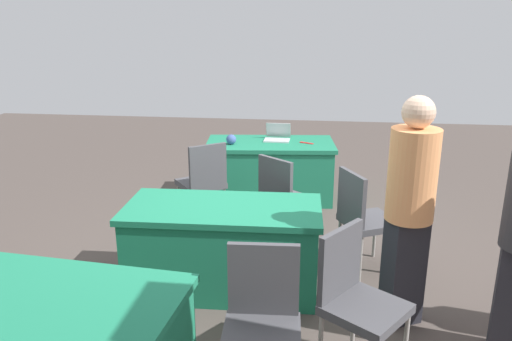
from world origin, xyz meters
name	(u,v)px	position (x,y,z in m)	size (l,w,h in m)	color
ground_plane	(257,270)	(0.00, 0.00, 0.00)	(14.40, 14.40, 0.00)	#4C423D
table_foreground	(270,170)	(0.08, -1.96, 0.37)	(1.66, 0.99, 0.73)	#1E7A56
table_mid_right	(223,247)	(0.24, 0.30, 0.37)	(1.64, 0.83, 0.73)	#1E7A56
chair_near_front	(262,319)	(-0.23, 1.59, 0.56)	(0.47, 0.47, 0.97)	#9E9993
chair_tucked_left	(203,179)	(0.70, -0.93, 0.55)	(0.62, 0.62, 0.96)	#9E9993
chair_tucked_right	(363,215)	(-0.93, -0.14, 0.54)	(0.59, 0.59, 0.94)	#9E9993
chair_aisle	(356,295)	(-0.78, 1.27, 0.57)	(0.61, 0.61, 0.98)	#9E9993
chair_back_row	(284,196)	(-0.21, -0.51, 0.55)	(0.62, 0.62, 0.96)	#9E9993
person_attendee_standing	(410,202)	(-1.17, 0.64, 0.96)	(0.46, 0.46, 1.72)	#26262D
laptop_silver	(277,137)	(0.00, -2.09, 0.77)	(0.33, 0.30, 0.21)	silver
yarn_ball	(231,139)	(0.54, -1.79, 0.79)	(0.12, 0.12, 0.12)	#3F5999
scissors_red	(306,143)	(-0.38, -1.96, 0.74)	(0.18, 0.04, 0.01)	red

